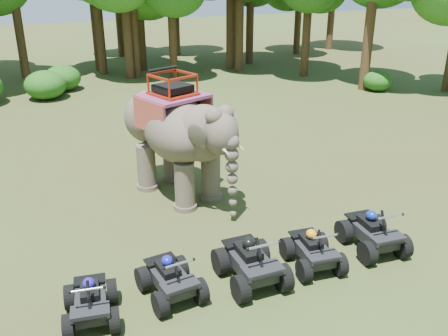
# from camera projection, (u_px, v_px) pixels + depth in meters

# --- Properties ---
(ground) EXTENTS (110.00, 110.00, 0.00)m
(ground) POSITION_uv_depth(u_px,v_px,m) (240.00, 249.00, 13.45)
(ground) COLOR #47381E
(ground) RESTS_ON ground
(elephant) EXTENTS (3.78, 5.31, 4.08)m
(elephant) POSITION_uv_depth(u_px,v_px,m) (177.00, 135.00, 15.86)
(elephant) COLOR #4E4238
(elephant) RESTS_ON ground
(atv_0) EXTENTS (1.33, 1.70, 1.17)m
(atv_0) POSITION_uv_depth(u_px,v_px,m) (90.00, 297.00, 10.62)
(atv_0) COLOR black
(atv_0) RESTS_ON ground
(atv_1) EXTENTS (1.41, 1.79, 1.22)m
(atv_1) POSITION_uv_depth(u_px,v_px,m) (170.00, 273.00, 11.37)
(atv_1) COLOR black
(atv_1) RESTS_ON ground
(atv_2) EXTENTS (1.41, 1.90, 1.38)m
(atv_2) POSITION_uv_depth(u_px,v_px,m) (251.00, 257.00, 11.85)
(atv_2) COLOR black
(atv_2) RESTS_ON ground
(atv_3) EXTENTS (1.30, 1.70, 1.20)m
(atv_3) POSITION_uv_depth(u_px,v_px,m) (313.00, 246.00, 12.48)
(atv_3) COLOR black
(atv_3) RESTS_ON ground
(atv_4) EXTENTS (1.39, 1.84, 1.32)m
(atv_4) POSITION_uv_depth(u_px,v_px,m) (374.00, 227.00, 13.20)
(atv_4) COLOR black
(atv_4) RESTS_ON ground
(tree_0) EXTENTS (6.16, 6.16, 8.80)m
(tree_0) POSITION_uv_depth(u_px,v_px,m) (97.00, 6.00, 32.07)
(tree_0) COLOR #195114
(tree_0) RESTS_ON ground
(tree_1) EXTENTS (5.33, 5.33, 7.61)m
(tree_1) POSITION_uv_depth(u_px,v_px,m) (172.00, 17.00, 31.49)
(tree_1) COLOR #195114
(tree_1) RESTS_ON ground
(tree_3) EXTENTS (5.38, 5.38, 7.69)m
(tree_3) POSITION_uv_depth(u_px,v_px,m) (308.00, 16.00, 31.73)
(tree_3) COLOR #195114
(tree_3) RESTS_ON ground
(tree_4) EXTENTS (6.50, 6.50, 9.29)m
(tree_4) POSITION_uv_depth(u_px,v_px,m) (372.00, 8.00, 28.01)
(tree_4) COLOR #195114
(tree_4) RESTS_ON ground
(tree_28) EXTENTS (5.74, 5.74, 8.19)m
(tree_28) POSITION_uv_depth(u_px,v_px,m) (16.00, 13.00, 31.11)
(tree_28) COLOR #195114
(tree_28) RESTS_ON ground
(tree_30) EXTENTS (5.89, 5.89, 8.41)m
(tree_30) POSITION_uv_depth(u_px,v_px,m) (250.00, 4.00, 35.52)
(tree_30) COLOR #195114
(tree_30) RESTS_ON ground
(tree_36) EXTENTS (5.31, 5.31, 7.58)m
(tree_36) POSITION_uv_depth(u_px,v_px,m) (299.00, 5.00, 39.38)
(tree_36) COLOR #195114
(tree_36) RESTS_ON ground
(tree_40) EXTENTS (5.11, 5.11, 7.30)m
(tree_40) POSITION_uv_depth(u_px,v_px,m) (140.00, 16.00, 33.33)
(tree_40) COLOR #195114
(tree_40) RESTS_ON ground
(tree_42) EXTENTS (5.87, 5.87, 8.38)m
(tree_42) POSITION_uv_depth(u_px,v_px,m) (126.00, 11.00, 30.88)
(tree_42) COLOR #195114
(tree_42) RESTS_ON ground
(tree_43) EXTENTS (5.02, 5.02, 7.17)m
(tree_43) POSITION_uv_depth(u_px,v_px,m) (118.00, 9.00, 38.42)
(tree_43) COLOR #195114
(tree_43) RESTS_ON ground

